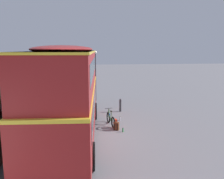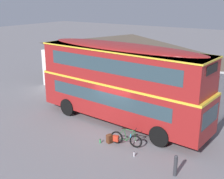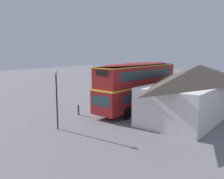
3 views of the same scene
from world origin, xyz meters
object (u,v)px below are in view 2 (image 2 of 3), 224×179
(double_decker_bus, at_px, (121,80))
(backpack_on_ground, at_px, (110,138))
(water_bottle_clear_plastic, at_px, (134,154))
(water_bottle_green_metal, at_px, (100,141))
(touring_bicycle, at_px, (125,139))
(kerb_bollard, at_px, (176,165))

(double_decker_bus, xyz_separation_m, backpack_on_ground, (0.95, -2.56, -2.39))
(double_decker_bus, relative_size, water_bottle_clear_plastic, 43.63)
(water_bottle_clear_plastic, bearing_deg, water_bottle_green_metal, 175.05)
(double_decker_bus, distance_m, backpack_on_ground, 3.63)
(touring_bicycle, relative_size, kerb_bollard, 1.77)
(touring_bicycle, xyz_separation_m, kerb_bollard, (3.18, -1.09, 0.13))
(water_bottle_green_metal, bearing_deg, touring_bicycle, 23.23)
(touring_bicycle, distance_m, water_bottle_clear_plastic, 1.20)
(double_decker_bus, relative_size, water_bottle_green_metal, 46.54)
(double_decker_bus, xyz_separation_m, water_bottle_clear_plastic, (2.71, -3.06, -2.53))
(kerb_bollard, bearing_deg, water_bottle_green_metal, 172.51)
(water_bottle_green_metal, height_order, kerb_bollard, kerb_bollard)
(kerb_bollard, bearing_deg, double_decker_bus, 145.02)
(backpack_on_ground, xyz_separation_m, water_bottle_clear_plastic, (1.76, -0.50, -0.14))
(double_decker_bus, relative_size, touring_bicycle, 6.37)
(touring_bicycle, bearing_deg, kerb_bollard, -18.89)
(touring_bicycle, relative_size, backpack_on_ground, 3.48)
(water_bottle_clear_plastic, bearing_deg, kerb_bollard, -9.90)
(touring_bicycle, height_order, water_bottle_clear_plastic, touring_bicycle)
(double_decker_bus, bearing_deg, backpack_on_ground, -69.67)
(backpack_on_ground, bearing_deg, water_bottle_clear_plastic, -16.02)
(touring_bicycle, distance_m, backpack_on_ground, 0.84)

